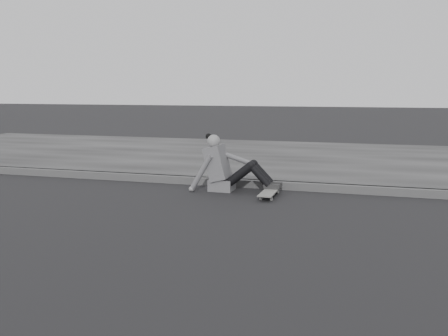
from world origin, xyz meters
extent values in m
plane|color=black|center=(0.00, 0.00, 0.00)|extent=(80.00, 80.00, 0.00)
cube|color=#444444|center=(0.00, 2.58, 0.06)|extent=(24.00, 0.16, 0.12)
cube|color=#333333|center=(0.00, 5.60, 0.06)|extent=(24.00, 6.00, 0.12)
cylinder|color=gray|center=(-2.04, 1.71, 0.03)|extent=(0.03, 0.05, 0.05)
cylinder|color=gray|center=(-1.89, 1.71, 0.03)|extent=(0.03, 0.05, 0.05)
cylinder|color=gray|center=(-2.04, 2.23, 0.03)|extent=(0.03, 0.05, 0.05)
cylinder|color=gray|center=(-1.89, 2.23, 0.03)|extent=(0.03, 0.05, 0.05)
cube|color=#2A2A2C|center=(-1.96, 1.71, 0.06)|extent=(0.16, 0.04, 0.03)
cube|color=#2A2A2C|center=(-1.96, 2.23, 0.06)|extent=(0.16, 0.04, 0.03)
cube|color=slate|center=(-1.96, 1.97, 0.08)|extent=(0.20, 0.78, 0.02)
cube|color=#575759|center=(-2.76, 2.22, 0.09)|extent=(0.36, 0.34, 0.18)
cube|color=#575759|center=(-2.83, 2.22, 0.43)|extent=(0.37, 0.40, 0.57)
cube|color=#575759|center=(-2.96, 2.22, 0.55)|extent=(0.14, 0.30, 0.20)
cylinder|color=gray|center=(-2.88, 2.22, 0.67)|extent=(0.09, 0.09, 0.08)
sphere|color=gray|center=(-2.89, 2.22, 0.76)|extent=(0.20, 0.20, 0.20)
sphere|color=black|center=(-2.98, 2.24, 0.83)|extent=(0.09, 0.09, 0.09)
cylinder|color=black|center=(-2.45, 2.13, 0.28)|extent=(0.43, 0.13, 0.39)
cylinder|color=black|center=(-2.45, 2.31, 0.28)|extent=(0.43, 0.13, 0.39)
cylinder|color=black|center=(-2.15, 2.13, 0.28)|extent=(0.35, 0.11, 0.36)
cylinder|color=black|center=(-2.15, 2.31, 0.28)|extent=(0.35, 0.11, 0.36)
sphere|color=black|center=(-2.28, 2.13, 0.42)|extent=(0.13, 0.13, 0.13)
sphere|color=black|center=(-2.28, 2.31, 0.42)|extent=(0.13, 0.13, 0.13)
cube|color=#292929|center=(-1.96, 2.13, 0.12)|extent=(0.24, 0.08, 0.07)
cube|color=#292929|center=(-1.96, 2.31, 0.12)|extent=(0.24, 0.08, 0.07)
cylinder|color=#575759|center=(-3.03, 2.01, 0.29)|extent=(0.38, 0.08, 0.58)
sphere|color=gray|center=(-3.18, 2.00, 0.04)|extent=(0.08, 0.08, 0.08)
cylinder|color=#575759|center=(-2.59, 2.38, 0.49)|extent=(0.48, 0.08, 0.21)
camera|label=1|loc=(-0.60, -5.01, 1.55)|focal=40.00mm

